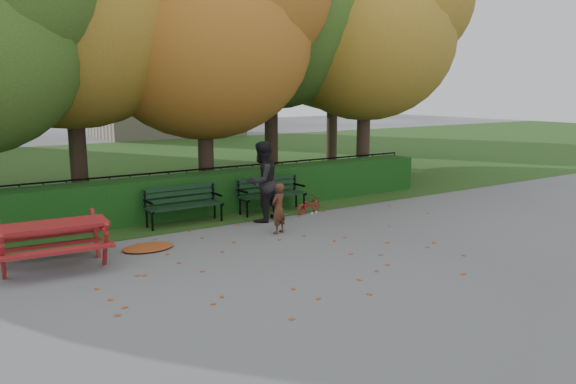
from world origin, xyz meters
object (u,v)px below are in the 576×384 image
bench_right (271,192)px  child (278,208)px  adult (262,182)px  bicycle (309,205)px  tree_c (217,24)px  picnic_table (52,233)px  tree_e (378,27)px  tree_g (344,31)px  bench_left (183,202)px

bench_right → child: bearing=-117.5°
child → adult: (0.30, 1.17, 0.40)m
adult → bicycle: bearing=163.8°
tree_c → picnic_table: tree_c is taller
bench_right → tree_e: bearing=20.9°
tree_e → bicycle: bearing=-149.6°
tree_g → adult: size_ratio=4.49×
bench_left → picnic_table: size_ratio=0.92×
child → bench_right: bearing=-139.3°
tree_c → bicycle: (0.96, -2.97, -4.60)m
picnic_table → bicycle: bearing=14.4°
bicycle → tree_g: bearing=-59.6°
tree_e → tree_g: tree_g is taller
bench_right → bicycle: bench_right is taller
tree_g → bicycle: size_ratio=10.24×
picnic_table → adult: bearing=16.1°
tree_e → bench_left: (-7.82, -2.07, -4.56)m
tree_c → picnic_table: bearing=-142.8°
child → bicycle: size_ratio=1.32×
tree_e → bench_right: tree_e is taller
picnic_table → tree_g: bearing=36.1°
tree_g → bench_right: (-7.23, -6.06, -4.85)m
picnic_table → bench_left: bearing=33.8°
tree_c → bicycle: tree_c is taller
tree_g → child: bearing=-135.8°
tree_c → adult: size_ratio=4.20×
tree_g → bench_right: 10.61m
bench_right → picnic_table: (-5.61, -1.79, 0.10)m
child → adult: 1.27m
bench_right → child: child is taller
bench_right → bicycle: bearing=-45.8°
tree_c → adult: (-0.47, -3.06, -3.87)m
tree_g → child: size_ratio=7.75×
tree_e → bicycle: size_ratio=9.77×
tree_g → bench_right: size_ratio=4.75×
bench_left → child: 2.40m
tree_e → adult: bearing=-155.0°
tree_c → bench_right: bearing=-83.3°
tree_e → tree_g: bearing=65.6°
tree_e → bench_left: size_ratio=4.53×
tree_c → adult: tree_c is taller
tree_e → bench_left: tree_e is taller
tree_e → bench_right: 7.38m
bench_left → adult: size_ratio=0.95×
tree_c → child: (-0.76, -4.23, -4.27)m
tree_g → bench_left: tree_g is taller
tree_g → bicycle: tree_g is taller
tree_e → bicycle: (-4.73, -2.78, -4.86)m
tree_g → child: 12.49m
tree_c → tree_e: 5.70m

